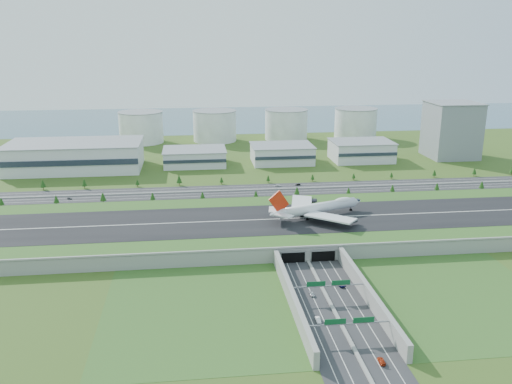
{
  "coord_description": "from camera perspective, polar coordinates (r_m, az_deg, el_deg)",
  "views": [
    {
      "loc": [
        -61.51,
        -322.11,
        121.69
      ],
      "look_at": [
        -18.98,
        35.0,
        16.27
      ],
      "focal_mm": 38.0,
      "sensor_mm": 36.0,
      "label": 1
    }
  ],
  "objects": [
    {
      "name": "fuel_tank_c",
      "position": [
        650.27,
        3.2,
        7.09
      ],
      "size": [
        50.0,
        50.0,
        35.0
      ],
      "primitive_type": "cylinder",
      "color": "silver",
      "rests_on": "ground"
    },
    {
      "name": "hangar_mid_a",
      "position": [
        524.69,
        -6.48,
        3.66
      ],
      "size": [
        58.0,
        42.0,
        15.0
      ],
      "primitive_type": "cube",
      "color": "silver",
      "rests_on": "ground"
    },
    {
      "name": "airfield_deck",
      "position": [
        348.28,
        3.79,
        -3.43
      ],
      "size": [
        520.0,
        100.0,
        9.2
      ],
      "color": "gray",
      "rests_on": "ground"
    },
    {
      "name": "car_0",
      "position": [
        267.15,
        5.91,
        -10.63
      ],
      "size": [
        2.38,
        5.0,
        1.65
      ],
      "primitive_type": "imported",
      "rotation": [
        0.0,
        0.0,
        0.09
      ],
      "color": "silver",
      "rests_on": "ground"
    },
    {
      "name": "car_7",
      "position": [
        448.23,
        2.26,
        0.68
      ],
      "size": [
        5.39,
        3.79,
        1.45
      ],
      "primitive_type": "imported",
      "rotation": [
        0.0,
        0.0,
        -1.96
      ],
      "color": "silver",
      "rests_on": "ground"
    },
    {
      "name": "fuel_tank_b",
      "position": [
        641.18,
        -4.36,
        6.94
      ],
      "size": [
        50.0,
        50.0,
        35.0
      ],
      "primitive_type": "cylinder",
      "color": "silver",
      "rests_on": "ground"
    },
    {
      "name": "ground",
      "position": [
        349.78,
        3.78,
        -4.06
      ],
      "size": [
        1200.0,
        1200.0,
        0.0
      ],
      "primitive_type": "plane",
      "color": "#2F4716",
      "rests_on": "ground"
    },
    {
      "name": "hangar_mid_b",
      "position": [
        531.55,
        2.74,
        4.02
      ],
      "size": [
        58.0,
        42.0,
        17.0
      ],
      "primitive_type": "cube",
      "color": "silver",
      "rests_on": "ground"
    },
    {
      "name": "car_1",
      "position": [
        245.64,
        6.55,
        -13.21
      ],
      "size": [
        1.82,
        5.2,
        1.71
      ],
      "primitive_type": "imported",
      "rotation": [
        0.0,
        0.0,
        0.0
      ],
      "color": "white",
      "rests_on": "ground"
    },
    {
      "name": "car_4",
      "position": [
        437.02,
        -19.05,
        -0.64
      ],
      "size": [
        4.19,
        2.7,
        1.33
      ],
      "primitive_type": "imported",
      "rotation": [
        0.0,
        0.0,
        1.26
      ],
      "color": "#515256",
      "rests_on": "ground"
    },
    {
      "name": "fuel_tank_d",
      "position": [
        670.1,
        10.43,
        7.13
      ],
      "size": [
        50.0,
        50.0,
        35.0
      ],
      "primitive_type": "cylinder",
      "color": "silver",
      "rests_on": "ground"
    },
    {
      "name": "car_2",
      "position": [
        278.11,
        8.9,
        -9.61
      ],
      "size": [
        4.47,
        6.33,
        1.6
      ],
      "primitive_type": "imported",
      "rotation": [
        0.0,
        0.0,
        3.49
      ],
      "color": "#0B0F3A",
      "rests_on": "ground"
    },
    {
      "name": "fuel_tank_a",
      "position": [
        643.3,
        -12.0,
        6.66
      ],
      "size": [
        50.0,
        50.0,
        35.0
      ],
      "primitive_type": "cylinder",
      "color": "silver",
      "rests_on": "ground"
    },
    {
      "name": "car_3",
      "position": [
        222.95,
        13.06,
        -16.93
      ],
      "size": [
        2.68,
        5.87,
        1.67
      ],
      "primitive_type": "imported",
      "rotation": [
        0.0,
        0.0,
        3.08
      ],
      "color": "#AA2D0F",
      "rests_on": "ground"
    },
    {
      "name": "sign_gantry_far",
      "position": [
        232.02,
        9.79,
        -13.56
      ],
      "size": [
        38.7,
        0.7,
        9.8
      ],
      "color": "gray",
      "rests_on": "ground"
    },
    {
      "name": "sign_gantry_near",
      "position": [
        261.73,
        7.63,
        -9.82
      ],
      "size": [
        38.7,
        0.7,
        9.8
      ],
      "color": "gray",
      "rests_on": "ground"
    },
    {
      "name": "hangar_west",
      "position": [
        529.95,
        -18.49,
        3.6
      ],
      "size": [
        120.0,
        60.0,
        25.0
      ],
      "primitive_type": "cube",
      "color": "silver",
      "rests_on": "ground"
    },
    {
      "name": "north_expressway",
      "position": [
        438.81,
        1.53,
        0.24
      ],
      "size": [
        560.0,
        36.0,
        0.12
      ],
      "primitive_type": "cube",
      "color": "#28282B",
      "rests_on": "ground"
    },
    {
      "name": "boeing_747",
      "position": [
        350.09,
        6.49,
        -1.66
      ],
      "size": [
        67.28,
        62.48,
        21.71
      ],
      "rotation": [
        0.0,
        0.0,
        0.34
      ],
      "color": "silver",
      "rests_on": "airfield_deck"
    },
    {
      "name": "office_tower",
      "position": [
        587.07,
        19.88,
        6.14
      ],
      "size": [
        46.0,
        46.0,
        55.0
      ],
      "primitive_type": "cube",
      "color": "gray",
      "rests_on": "ground"
    },
    {
      "name": "hangar_mid_c",
      "position": [
        550.06,
        11.01,
        4.27
      ],
      "size": [
        58.0,
        42.0,
        19.0
      ],
      "primitive_type": "cube",
      "color": "silver",
      "rests_on": "ground"
    },
    {
      "name": "underpass_road",
      "position": [
        259.53,
        7.84,
        -10.94
      ],
      "size": [
        38.8,
        120.4,
        8.0
      ],
      "color": "#28282B",
      "rests_on": "ground"
    },
    {
      "name": "tree_row",
      "position": [
        437.45,
        3.18,
        0.79
      ],
      "size": [
        505.55,
        48.66,
        8.36
      ],
      "color": "#3D2819",
      "rests_on": "ground"
    },
    {
      "name": "car_5",
      "position": [
        452.6,
        4.42,
        0.8
      ],
      "size": [
        4.64,
        2.29,
        1.46
      ],
      "primitive_type": "imported",
      "rotation": [
        0.0,
        0.0,
        -1.4
      ],
      "color": "black",
      "rests_on": "ground"
    },
    {
      "name": "bay_water",
      "position": [
        813.61,
        -2.4,
        7.72
      ],
      "size": [
        1200.0,
        260.0,
        0.06
      ],
      "primitive_type": "cube",
      "color": "#395C6E",
      "rests_on": "ground"
    }
  ]
}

